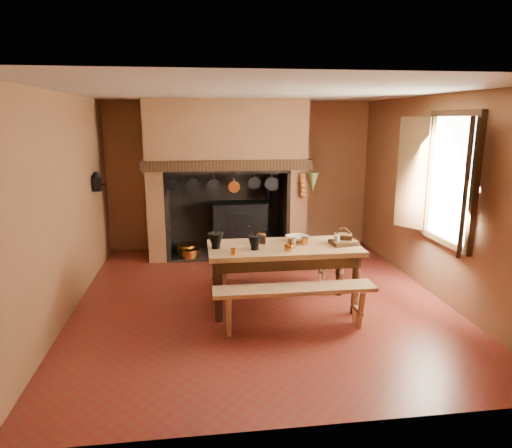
# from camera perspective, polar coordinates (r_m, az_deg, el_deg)

# --- Properties ---
(floor) EXTENTS (5.50, 5.50, 0.00)m
(floor) POSITION_cam_1_polar(r_m,az_deg,el_deg) (6.49, 0.54, -9.33)
(floor) COLOR maroon
(floor) RESTS_ON ground
(ceiling) EXTENTS (5.50, 5.50, 0.00)m
(ceiling) POSITION_cam_1_polar(r_m,az_deg,el_deg) (6.01, 0.60, 16.18)
(ceiling) COLOR silver
(ceiling) RESTS_ON back_wall
(back_wall) EXTENTS (5.00, 0.02, 2.80)m
(back_wall) POSITION_cam_1_polar(r_m,az_deg,el_deg) (8.80, -1.97, 6.05)
(back_wall) COLOR brown
(back_wall) RESTS_ON floor
(wall_left) EXTENTS (0.02, 5.50, 2.80)m
(wall_left) POSITION_cam_1_polar(r_m,az_deg,el_deg) (6.26, -22.73, 2.17)
(wall_left) COLOR brown
(wall_left) RESTS_ON floor
(wall_right) EXTENTS (0.02, 5.50, 2.80)m
(wall_right) POSITION_cam_1_polar(r_m,az_deg,el_deg) (6.91, 21.60, 3.20)
(wall_right) COLOR brown
(wall_right) RESTS_ON floor
(wall_front) EXTENTS (5.00, 0.02, 2.80)m
(wall_front) POSITION_cam_1_polar(r_m,az_deg,el_deg) (3.47, 6.99, -5.02)
(wall_front) COLOR brown
(wall_front) RESTS_ON floor
(chimney_breast) EXTENTS (2.95, 0.96, 2.80)m
(chimney_breast) POSITION_cam_1_polar(r_m,az_deg,el_deg) (8.30, -3.77, 8.46)
(chimney_breast) COLOR brown
(chimney_breast) RESTS_ON floor
(iron_range) EXTENTS (1.12, 0.55, 1.60)m
(iron_range) POSITION_cam_1_polar(r_m,az_deg,el_deg) (8.66, -2.00, -0.23)
(iron_range) COLOR black
(iron_range) RESTS_ON floor
(hearth_pans) EXTENTS (0.51, 0.62, 0.20)m
(hearth_pans) POSITION_cam_1_polar(r_m,az_deg,el_deg) (8.51, -8.62, -3.33)
(hearth_pans) COLOR #C67C2D
(hearth_pans) RESTS_ON floor
(hanging_pans) EXTENTS (1.92, 0.29, 0.27)m
(hanging_pans) POSITION_cam_1_polar(r_m,az_deg,el_deg) (7.85, -3.77, 4.88)
(hanging_pans) COLOR black
(hanging_pans) RESTS_ON chimney_breast
(onion_string) EXTENTS (0.12, 0.10, 0.46)m
(onion_string) POSITION_cam_1_polar(r_m,az_deg,el_deg) (8.03, 5.85, 4.81)
(onion_string) COLOR #A5611E
(onion_string) RESTS_ON chimney_breast
(herb_bunch) EXTENTS (0.20, 0.20, 0.35)m
(herb_bunch) POSITION_cam_1_polar(r_m,az_deg,el_deg) (8.07, 7.11, 5.17)
(herb_bunch) COLOR #565D2C
(herb_bunch) RESTS_ON chimney_breast
(window) EXTENTS (0.39, 1.75, 1.76)m
(window) POSITION_cam_1_polar(r_m,az_deg,el_deg) (6.45, 22.35, 5.20)
(window) COLOR white
(window) RESTS_ON wall_right
(wall_coffee_mill) EXTENTS (0.23, 0.16, 0.31)m
(wall_coffee_mill) POSITION_cam_1_polar(r_m,az_deg,el_deg) (7.72, -19.31, 5.21)
(wall_coffee_mill) COLOR black
(wall_coffee_mill) RESTS_ON wall_left
(work_table) EXTENTS (1.97, 0.88, 0.85)m
(work_table) POSITION_cam_1_polar(r_m,az_deg,el_deg) (6.00, 3.50, -3.96)
(work_table) COLOR tan
(work_table) RESTS_ON floor
(bench_front) EXTENTS (1.93, 0.34, 0.54)m
(bench_front) POSITION_cam_1_polar(r_m,az_deg,el_deg) (5.47, 4.83, -9.18)
(bench_front) COLOR tan
(bench_front) RESTS_ON floor
(bench_back) EXTENTS (1.82, 0.32, 0.51)m
(bench_back) POSITION_cam_1_polar(r_m,az_deg,el_deg) (6.81, 2.25, -4.83)
(bench_back) COLOR tan
(bench_back) RESTS_ON floor
(mortar_large) EXTENTS (0.20, 0.20, 0.34)m
(mortar_large) POSITION_cam_1_polar(r_m,az_deg,el_deg) (5.83, -5.05, -1.97)
(mortar_large) COLOR black
(mortar_large) RESTS_ON work_table
(mortar_small) EXTENTS (0.18, 0.18, 0.31)m
(mortar_small) POSITION_cam_1_polar(r_m,az_deg,el_deg) (5.75, -0.16, -2.23)
(mortar_small) COLOR black
(mortar_small) RESTS_ON work_table
(coffee_grinder) EXTENTS (0.17, 0.14, 0.18)m
(coffee_grinder) POSITION_cam_1_polar(r_m,az_deg,el_deg) (6.05, 0.69, -1.79)
(coffee_grinder) COLOR #352411
(coffee_grinder) RESTS_ON work_table
(brass_mug_a) EXTENTS (0.09, 0.09, 0.08)m
(brass_mug_a) POSITION_cam_1_polar(r_m,az_deg,el_deg) (5.56, -2.83, -3.45)
(brass_mug_a) COLOR #C67C2D
(brass_mug_a) RESTS_ON work_table
(brass_mug_b) EXTENTS (0.10, 0.10, 0.10)m
(brass_mug_b) POSITION_cam_1_polar(r_m,az_deg,el_deg) (6.03, 6.08, -2.12)
(brass_mug_b) COLOR #C67C2D
(brass_mug_b) RESTS_ON work_table
(mixing_bowl) EXTENTS (0.39, 0.39, 0.07)m
(mixing_bowl) POSITION_cam_1_polar(r_m,az_deg,el_deg) (6.18, 5.24, -1.81)
(mixing_bowl) COLOR beige
(mixing_bowl) RESTS_ON work_table
(stoneware_crock) EXTENTS (0.13, 0.13, 0.13)m
(stoneware_crock) POSITION_cam_1_polar(r_m,az_deg,el_deg) (5.86, 4.49, -2.36)
(stoneware_crock) COLOR brown
(stoneware_crock) RESTS_ON work_table
(glass_jar) EXTENTS (0.10, 0.10, 0.13)m
(glass_jar) POSITION_cam_1_polar(r_m,az_deg,el_deg) (6.05, 10.07, -2.01)
(glass_jar) COLOR beige
(glass_jar) RESTS_ON work_table
(wicker_basket) EXTENTS (0.26, 0.22, 0.21)m
(wicker_basket) POSITION_cam_1_polar(r_m,az_deg,el_deg) (6.17, 10.82, -1.72)
(wicker_basket) COLOR #4E2C17
(wicker_basket) RESTS_ON work_table
(wooden_tray) EXTENTS (0.37, 0.29, 0.06)m
(wooden_tray) POSITION_cam_1_polar(r_m,az_deg,el_deg) (6.10, 10.91, -2.29)
(wooden_tray) COLOR #352411
(wooden_tray) RESTS_ON work_table
(brass_cup) EXTENTS (0.14, 0.14, 0.09)m
(brass_cup) POSITION_cam_1_polar(r_m,az_deg,el_deg) (5.70, 4.09, -3.01)
(brass_cup) COLOR #C67C2D
(brass_cup) RESTS_ON work_table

